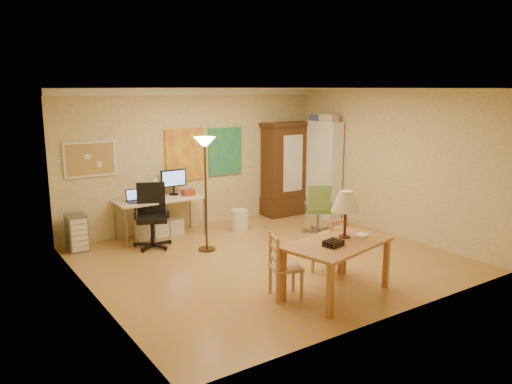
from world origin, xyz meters
TOP-DOWN VIEW (x-y plane):
  - floor at (0.00, 0.00)m, footprint 5.50×5.50m
  - crown_molding at (0.00, 2.46)m, footprint 5.50×0.08m
  - corkboard at (-2.05, 2.47)m, footprint 0.90×0.04m
  - art_panel_left at (-0.25, 2.47)m, footprint 0.80×0.04m
  - art_panel_right at (0.65, 2.47)m, footprint 0.75×0.04m
  - dining_table at (0.04, -1.59)m, footprint 1.61×1.17m
  - ladder_chair_back at (0.41, -1.01)m, footprint 0.46×0.44m
  - ladder_chair_left at (-0.69, -1.31)m, footprint 0.49×0.50m
  - torchiere_lamp at (-0.60, 0.97)m, footprint 0.35×0.35m
  - computer_desk at (-0.92, 2.16)m, footprint 1.60×0.70m
  - office_chair_black at (-1.29, 1.66)m, footprint 0.68×0.68m
  - office_chair_green at (1.64, 0.71)m, footprint 0.60×0.60m
  - drawer_cart at (-2.43, 2.18)m, footprint 0.31×0.37m
  - armoire at (2.03, 2.24)m, footprint 1.08×0.51m
  - bookshelf at (2.55, 1.61)m, footprint 0.31×0.81m
  - wastebin at (0.49, 1.67)m, footprint 0.33×0.33m

SIDE VIEW (x-z plane):
  - floor at x=0.00m, z-range 0.00..0.00m
  - wastebin at x=0.49m, z-range 0.00..0.41m
  - office_chair_green at x=1.64m, z-range -0.22..0.73m
  - office_chair_black at x=-1.29m, z-range -0.26..0.85m
  - drawer_cart at x=-2.43m, z-range 0.00..0.62m
  - ladder_chair_left at x=-0.69m, z-range -0.03..0.83m
  - ladder_chair_back at x=0.41m, z-range -0.03..0.84m
  - computer_desk at x=-0.92m, z-range -0.16..1.05m
  - dining_table at x=0.04m, z-range 0.18..1.54m
  - armoire at x=2.03m, z-range -0.13..1.87m
  - bookshelf at x=2.55m, z-range 0.00..2.03m
  - art_panel_left at x=-0.25m, z-range 0.95..1.95m
  - art_panel_right at x=0.65m, z-range 0.98..1.92m
  - corkboard at x=-2.05m, z-range 1.19..1.81m
  - torchiere_lamp at x=-0.60m, z-range 0.58..2.50m
  - crown_molding at x=0.00m, z-range 2.58..2.70m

